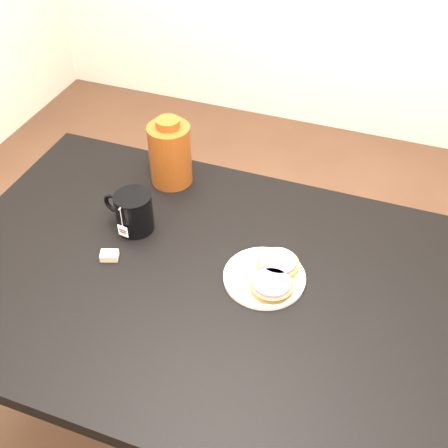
% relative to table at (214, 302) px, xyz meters
% --- Properties ---
extents(ground_plane, '(4.00, 4.00, 0.00)m').
position_rel_table_xyz_m(ground_plane, '(0.00, 0.00, -0.67)').
color(ground_plane, brown).
extents(table, '(1.40, 0.90, 0.75)m').
position_rel_table_xyz_m(table, '(0.00, 0.00, 0.00)').
color(table, black).
rests_on(table, ground_plane).
extents(plate, '(0.20, 0.20, 0.02)m').
position_rel_table_xyz_m(plate, '(0.12, 0.05, 0.09)').
color(plate, white).
rests_on(plate, table).
extents(bagel_back, '(0.12, 0.12, 0.03)m').
position_rel_table_xyz_m(bagel_back, '(0.14, 0.08, 0.11)').
color(bagel_back, brown).
rests_on(bagel_back, plate).
extents(bagel_front, '(0.12, 0.12, 0.03)m').
position_rel_table_xyz_m(bagel_front, '(0.14, 0.01, 0.11)').
color(bagel_front, brown).
rests_on(bagel_front, plate).
extents(mug, '(0.15, 0.11, 0.11)m').
position_rel_table_xyz_m(mug, '(-0.27, 0.11, 0.14)').
color(mug, black).
rests_on(mug, table).
extents(teabag_pouch, '(0.05, 0.05, 0.02)m').
position_rel_table_xyz_m(teabag_pouch, '(-0.28, -0.02, 0.09)').
color(teabag_pouch, '#C6B793').
rests_on(teabag_pouch, table).
extents(bagel_package, '(0.14, 0.14, 0.21)m').
position_rel_table_xyz_m(bagel_package, '(-0.26, 0.34, 0.18)').
color(bagel_package, '#55220B').
rests_on(bagel_package, table).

